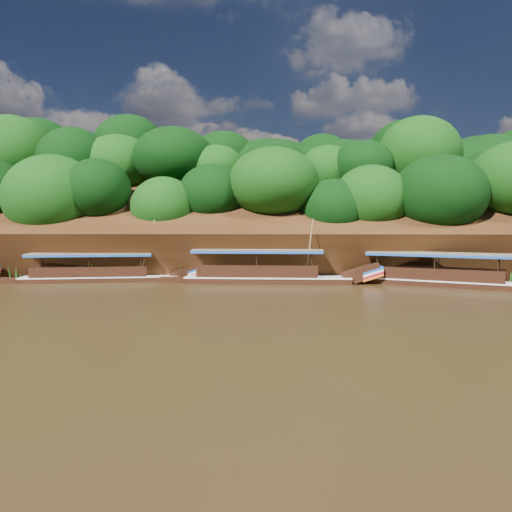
% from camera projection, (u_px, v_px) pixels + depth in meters
% --- Properties ---
extents(ground, '(160.00, 160.00, 0.00)m').
position_uv_depth(ground, '(251.00, 299.00, 30.03)').
color(ground, black).
rests_on(ground, ground).
extents(riverbank, '(120.00, 30.06, 19.40)m').
position_uv_depth(riverbank, '(262.00, 249.00, 52.57)').
color(riverbank, black).
rests_on(riverbank, ground).
extents(boat_0, '(14.27, 8.34, 6.65)m').
position_uv_depth(boat_0, '(459.00, 279.00, 35.73)').
color(boat_0, black).
rests_on(boat_0, ground).
extents(boat_1, '(15.00, 2.92, 5.37)m').
position_uv_depth(boat_1, '(278.00, 275.00, 38.27)').
color(boat_1, black).
rests_on(boat_1, ground).
extents(boat_2, '(14.36, 4.35, 5.29)m').
position_uv_depth(boat_2, '(110.00, 275.00, 39.28)').
color(boat_2, black).
rests_on(boat_2, ground).
extents(reeds, '(50.87, 2.51, 1.97)m').
position_uv_depth(reeds, '(226.00, 270.00, 39.51)').
color(reeds, '#1A5816').
rests_on(reeds, ground).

